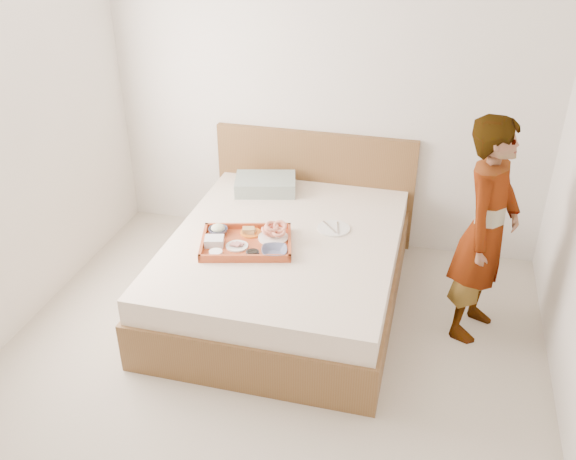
# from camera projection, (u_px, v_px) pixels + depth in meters

# --- Properties ---
(ground) EXTENTS (3.50, 4.00, 0.01)m
(ground) POSITION_uv_depth(u_px,v_px,m) (254.00, 395.00, 3.74)
(ground) COLOR #BAAE9D
(ground) RESTS_ON ground
(wall_back) EXTENTS (3.50, 0.01, 2.60)m
(wall_back) POSITION_uv_depth(u_px,v_px,m) (326.00, 89.00, 4.78)
(wall_back) COLOR silver
(wall_back) RESTS_ON ground
(bed) EXTENTS (1.65, 2.00, 0.53)m
(bed) POSITION_uv_depth(u_px,v_px,m) (285.00, 269.00, 4.47)
(bed) COLOR brown
(bed) RESTS_ON ground
(headboard) EXTENTS (1.65, 0.06, 0.95)m
(headboard) POSITION_uv_depth(u_px,v_px,m) (314.00, 186.00, 5.18)
(headboard) COLOR brown
(headboard) RESTS_ON ground
(pillow) EXTENTS (0.54, 0.43, 0.11)m
(pillow) POSITION_uv_depth(u_px,v_px,m) (265.00, 184.00, 4.95)
(pillow) COLOR gray
(pillow) RESTS_ON bed
(tray) EXTENTS (0.70, 0.58, 0.06)m
(tray) POSITION_uv_depth(u_px,v_px,m) (246.00, 242.00, 4.22)
(tray) COLOR #AC4C1A
(tray) RESTS_ON bed
(prawn_plate) EXTENTS (0.26, 0.26, 0.01)m
(prawn_plate) POSITION_uv_depth(u_px,v_px,m) (273.00, 238.00, 4.29)
(prawn_plate) COLOR white
(prawn_plate) RESTS_ON tray
(navy_bowl_big) EXTENTS (0.21, 0.21, 0.04)m
(navy_bowl_big) POSITION_uv_depth(u_px,v_px,m) (274.00, 251.00, 4.10)
(navy_bowl_big) COLOR #191C46
(navy_bowl_big) RESTS_ON tray
(sauce_dish) EXTENTS (0.11, 0.11, 0.03)m
(sauce_dish) POSITION_uv_depth(u_px,v_px,m) (253.00, 254.00, 4.08)
(sauce_dish) COLOR black
(sauce_dish) RESTS_ON tray
(meat_plate) EXTENTS (0.18, 0.18, 0.01)m
(meat_plate) POSITION_uv_depth(u_px,v_px,m) (237.00, 246.00, 4.19)
(meat_plate) COLOR white
(meat_plate) RESTS_ON tray
(bread_plate) EXTENTS (0.18, 0.18, 0.01)m
(bread_plate) POSITION_uv_depth(u_px,v_px,m) (251.00, 233.00, 4.35)
(bread_plate) COLOR orange
(bread_plate) RESTS_ON tray
(salad_bowl) EXTENTS (0.16, 0.16, 0.04)m
(salad_bowl) POSITION_uv_depth(u_px,v_px,m) (218.00, 231.00, 4.34)
(salad_bowl) COLOR #191C46
(salad_bowl) RESTS_ON tray
(plastic_tub) EXTENTS (0.15, 0.13, 0.06)m
(plastic_tub) POSITION_uv_depth(u_px,v_px,m) (214.00, 241.00, 4.20)
(plastic_tub) COLOR silver
(plastic_tub) RESTS_ON tray
(cheese_round) EXTENTS (0.11, 0.11, 0.03)m
(cheese_round) POSITION_uv_depth(u_px,v_px,m) (216.00, 253.00, 4.09)
(cheese_round) COLOR white
(cheese_round) RESTS_ON tray
(dinner_plate) EXTENTS (0.30, 0.30, 0.01)m
(dinner_plate) POSITION_uv_depth(u_px,v_px,m) (334.00, 228.00, 4.43)
(dinner_plate) COLOR white
(dinner_plate) RESTS_ON bed
(person) EXTENTS (0.54, 0.65, 1.53)m
(person) POSITION_uv_depth(u_px,v_px,m) (486.00, 231.00, 3.94)
(person) COLOR white
(person) RESTS_ON ground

